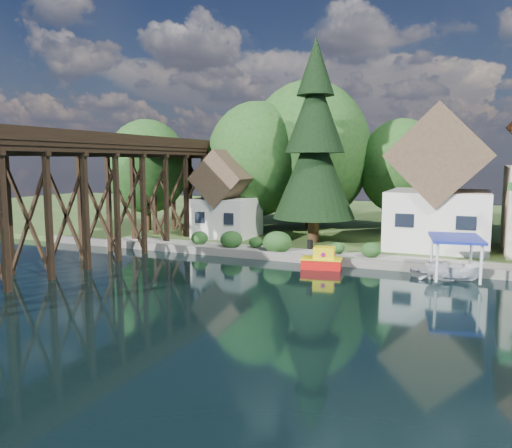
# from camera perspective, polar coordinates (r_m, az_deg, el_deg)

# --- Properties ---
(ground) EXTENTS (140.00, 140.00, 0.00)m
(ground) POSITION_cam_1_polar(r_m,az_deg,el_deg) (28.51, 3.51, -7.68)
(ground) COLOR black
(ground) RESTS_ON ground
(bank) EXTENTS (140.00, 52.00, 0.50)m
(bank) POSITION_cam_1_polar(r_m,az_deg,el_deg) (61.07, 14.42, 0.31)
(bank) COLOR #334E1F
(bank) RESTS_ON ground
(seawall) EXTENTS (60.00, 0.40, 0.62)m
(seawall) POSITION_cam_1_polar(r_m,az_deg,el_deg) (35.06, 14.21, -4.55)
(seawall) COLOR slate
(seawall) RESTS_ON ground
(promenade) EXTENTS (50.00, 2.60, 0.06)m
(promenade) POSITION_cam_1_polar(r_m,az_deg,el_deg) (36.04, 17.70, -4.00)
(promenade) COLOR gray
(promenade) RESTS_ON bank
(trestle_bridge) EXTENTS (4.12, 44.18, 9.30)m
(trestle_bridge) POSITION_cam_1_polar(r_m,az_deg,el_deg) (40.15, -15.80, 4.11)
(trestle_bridge) COLOR black
(trestle_bridge) RESTS_ON ground
(house_left) EXTENTS (7.64, 8.64, 11.02)m
(house_left) POSITION_cam_1_polar(r_m,az_deg,el_deg) (42.06, 20.21, 3.78)
(house_left) COLOR white
(house_left) RESTS_ON bank
(shed) EXTENTS (5.09, 5.40, 7.85)m
(shed) POSITION_cam_1_polar(r_m,az_deg,el_deg) (45.38, -3.31, 2.77)
(shed) COLOR white
(shed) RESTS_ON bank
(bg_trees) EXTENTS (49.90, 13.30, 10.57)m
(bg_trees) POSITION_cam_1_polar(r_m,az_deg,el_deg) (47.92, 13.46, 6.96)
(bg_trees) COLOR #382314
(bg_trees) RESTS_ON bank
(shrubs) EXTENTS (15.76, 2.47, 1.70)m
(shrubs) POSITION_cam_1_polar(r_m,az_deg,el_deg) (38.33, 1.76, -1.95)
(shrubs) COLOR #1C3E16
(shrubs) RESTS_ON bank
(conifer) EXTENTS (6.83, 6.83, 16.82)m
(conifer) POSITION_cam_1_polar(r_m,az_deg,el_deg) (42.06, 6.72, 8.89)
(conifer) COLOR #382314
(conifer) RESTS_ON bank
(tugboat) EXTENTS (2.95, 1.91, 2.00)m
(tugboat) POSITION_cam_1_polar(r_m,az_deg,el_deg) (34.48, 7.56, -4.10)
(tugboat) COLOR red
(tugboat) RESTS_ON ground
(boat_white_a) EXTENTS (3.73, 2.79, 0.74)m
(boat_white_a) POSITION_cam_1_polar(r_m,az_deg,el_deg) (33.74, 20.23, -5.13)
(boat_white_a) COLOR silver
(boat_white_a) RESTS_ON ground
(boat_canopy) EXTENTS (3.58, 4.63, 2.73)m
(boat_canopy) POSITION_cam_1_polar(r_m,az_deg,el_deg) (32.99, 21.75, -4.05)
(boat_canopy) COLOR white
(boat_canopy) RESTS_ON ground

